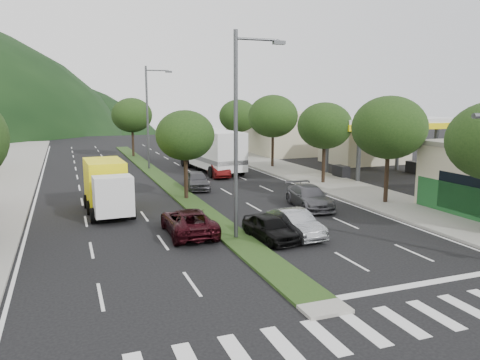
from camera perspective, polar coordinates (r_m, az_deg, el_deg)
name	(u,v)px	position (r m, az deg, el deg)	size (l,w,h in m)	color
ground	(317,305)	(16.50, 9.42, -14.75)	(160.00, 160.00, 0.00)	black
sidewalk_right	(300,174)	(43.48, 7.30, 0.76)	(5.00, 90.00, 0.15)	gray
median	(159,177)	(42.19, -9.87, 0.40)	(1.60, 56.00, 0.12)	#1E3A15
crosswalk	(351,332)	(14.98, 13.42, -17.53)	(19.00, 2.20, 0.01)	silver
gas_canopy	(381,124)	(44.00, 16.84, 6.52)	(12.20, 8.20, 5.25)	silver
bldg_right_far	(280,132)	(63.22, 4.92, 5.89)	(10.00, 16.00, 5.20)	beige
tree_r_b	(389,128)	(31.80, 17.73, 6.10)	(4.80, 4.80, 6.94)	black
tree_r_c	(325,126)	(38.41, 10.29, 6.52)	(4.40, 4.40, 6.48)	black
tree_r_d	(273,116)	(47.25, 4.04, 7.75)	(5.00, 5.00, 7.17)	black
tree_r_e	(238,116)	(56.50, -0.22, 7.80)	(4.60, 4.60, 6.71)	black
tree_med_near	(185,135)	(31.96, -6.71, 5.41)	(4.00, 4.00, 6.02)	black
tree_med_far	(132,115)	(57.48, -13.04, 7.70)	(4.80, 4.80, 6.94)	black
streetlight_near	(240,126)	(22.40, -0.02, 6.61)	(2.60, 0.25, 10.00)	#47494C
streetlight_mid	(149,113)	(46.62, -10.99, 8.07)	(2.60, 0.25, 10.00)	#47494C
sedan_silver	(296,223)	(23.83, 6.80, -5.27)	(1.40, 4.00, 1.32)	gray
suv_maroon	(188,222)	(24.07, -6.30, -5.06)	(2.26, 4.90, 1.36)	black
car_queue_a	(270,228)	(23.01, 3.67, -5.82)	(1.50, 3.74, 1.27)	black
car_queue_b	(309,197)	(30.11, 8.44, -2.05)	(1.98, 4.86, 1.41)	#515055
car_queue_c	(218,169)	(41.83, -2.64, 1.32)	(1.45, 4.17, 1.37)	#4D0C0D
car_queue_d	(203,163)	(46.56, -4.59, 2.09)	(2.09, 4.52, 1.26)	black
car_queue_e	(197,180)	(36.14, -5.28, -0.03)	(1.65, 4.09, 1.39)	#444448
box_truck	(107,188)	(29.66, -15.93, -0.99)	(2.70, 6.42, 3.12)	silver
motorhome	(211,149)	(45.14, -3.54, 3.76)	(3.95, 10.54, 3.97)	white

